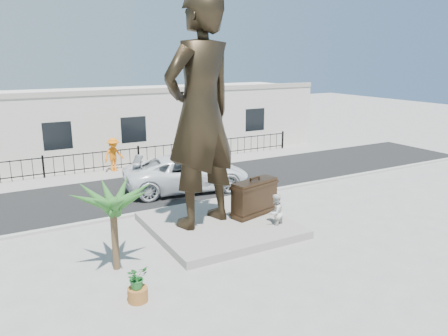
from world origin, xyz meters
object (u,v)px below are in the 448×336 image
object	(u,v)px
car_white	(187,173)
statue	(200,113)
tourist	(275,213)
suitcase	(255,198)

from	to	relation	value
car_white	statue	bearing A→B (deg)	170.46
tourist	car_white	size ratio (longest dim) A/B	0.24
statue	car_white	world-z (taller)	statue
statue	suitcase	bearing A→B (deg)	158.21
statue	suitcase	world-z (taller)	statue
statue	car_white	distance (m)	6.59
car_white	tourist	bearing A→B (deg)	-165.10
suitcase	car_white	size ratio (longest dim) A/B	0.33
suitcase	car_white	world-z (taller)	car_white
statue	tourist	xyz separation A→B (m)	(2.42, -1.51, -3.84)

